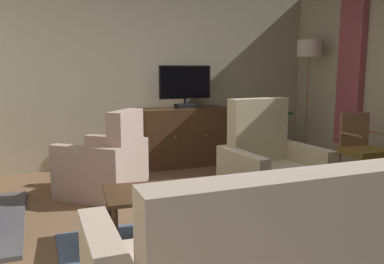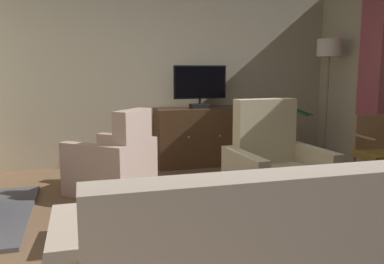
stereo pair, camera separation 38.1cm
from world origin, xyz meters
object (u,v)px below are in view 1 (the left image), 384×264
armchair_beside_cabinet (271,172)px  armchair_near_window (106,167)px  side_chair_mid_row (362,147)px  television (185,85)px  tv_remote (166,193)px  coffee_table (172,194)px  tv_cabinet (184,138)px  floor_lamp (309,62)px  folded_newspaper (186,186)px  potted_plant_on_hearth_side (270,149)px

armchair_beside_cabinet → armchair_near_window: (-1.61, 0.97, -0.03)m
side_chair_mid_row → television: bearing=131.3°
tv_remote → armchair_near_window: (-0.23, 1.60, -0.14)m
television → side_chair_mid_row: television is taller
armchair_beside_cabinet → coffee_table: bearing=-158.4°
tv_cabinet → side_chair_mid_row: size_ratio=1.44×
armchair_near_window → floor_lamp: bearing=10.7°
folded_newspaper → armchair_near_window: 1.53m
coffee_table → tv_remote: bearing=-125.1°
tv_remote → folded_newspaper: (0.22, 0.14, -0.01)m
tv_remote → armchair_beside_cabinet: armchair_beside_cabinet is taller
armchair_near_window → side_chair_mid_row: armchair_near_window is taller
tv_cabinet → tv_remote: 2.88m
side_chair_mid_row → potted_plant_on_hearth_side: side_chair_mid_row is taller
potted_plant_on_hearth_side → folded_newspaper: bearing=-134.9°
television → floor_lamp: floor_lamp is taller
tv_remote → side_chair_mid_row: side_chair_mid_row is taller
tv_remote → folded_newspaper: 0.26m
tv_remote → folded_newspaper: tv_remote is taller
armchair_beside_cabinet → tv_cabinet: bearing=97.1°
folded_newspaper → coffee_table: bearing=177.3°
coffee_table → tv_remote: 0.16m
tv_cabinet → television: television is taller
tv_cabinet → tv_remote: tv_cabinet is taller
armchair_beside_cabinet → potted_plant_on_hearth_side: 2.13m
television → tv_remote: (-1.13, -2.60, -0.74)m
coffee_table → armchair_near_window: (-0.31, 1.48, -0.08)m
folded_newspaper → potted_plant_on_hearth_side: size_ratio=0.34×
side_chair_mid_row → tv_cabinet: bearing=130.4°
armchair_near_window → television: bearing=36.3°
television → potted_plant_on_hearth_side: 1.72m
folded_newspaper → side_chair_mid_row: 2.60m
armchair_near_window → potted_plant_on_hearth_side: bearing=17.0°
tv_remote → armchair_near_window: 1.62m
television → potted_plant_on_hearth_side: bearing=-6.8°
side_chair_mid_row → floor_lamp: 1.82m
potted_plant_on_hearth_side → television: bearing=173.2°
folded_newspaper → side_chair_mid_row: bearing=3.9°
side_chair_mid_row → potted_plant_on_hearth_side: (-0.24, 1.68, -0.32)m
floor_lamp → tv_remote: bearing=-143.7°
tv_cabinet → coffee_table: (-1.04, -2.53, -0.01)m
potted_plant_on_hearth_side → tv_cabinet: bearing=171.1°
television → side_chair_mid_row: 2.55m
television → armchair_beside_cabinet: (0.25, -1.96, -0.86)m
tv_cabinet → armchair_beside_cabinet: (0.25, -2.02, -0.07)m
coffee_table → potted_plant_on_hearth_side: (2.42, 2.31, -0.22)m
armchair_near_window → potted_plant_on_hearth_side: armchair_near_window is taller
tv_cabinet → side_chair_mid_row: (1.62, -1.90, 0.09)m
tv_cabinet → armchair_near_window: (-1.35, -1.05, -0.09)m
folded_newspaper → floor_lamp: size_ratio=0.16×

